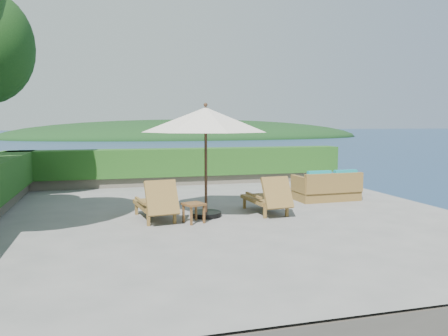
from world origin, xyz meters
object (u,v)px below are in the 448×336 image
object	(u,v)px
lounge_right	(268,197)
side_table	(194,207)
lounge_left	(156,203)
wicker_loveseat	(327,188)
patio_umbrella	(206,121)

from	to	relation	value
lounge_right	side_table	xyz separation A→B (m)	(-2.02, -0.54, -0.03)
lounge_left	wicker_loveseat	size ratio (longest dim) A/B	0.95
lounge_left	lounge_right	world-z (taller)	lounge_left
patio_umbrella	lounge_right	world-z (taller)	patio_umbrella
lounge_left	lounge_right	bearing A→B (deg)	-7.05
patio_umbrella	side_table	bearing A→B (deg)	-125.32
patio_umbrella	side_table	xyz separation A→B (m)	(-0.43, -0.61, -1.97)
lounge_right	patio_umbrella	bearing A→B (deg)	172.88
wicker_loveseat	side_table	bearing A→B (deg)	-159.18
side_table	wicker_loveseat	world-z (taller)	wicker_loveseat
patio_umbrella	lounge_right	distance (m)	2.51
lounge_left	wicker_loveseat	distance (m)	5.41
lounge_left	wicker_loveseat	xyz separation A→B (m)	(5.23, 1.37, -0.06)
side_table	wicker_loveseat	distance (m)	4.81
patio_umbrella	lounge_left	world-z (taller)	patio_umbrella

